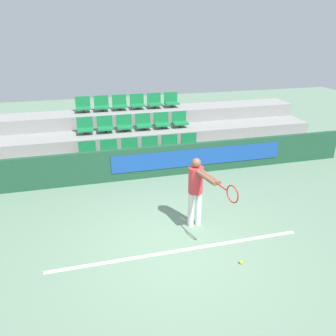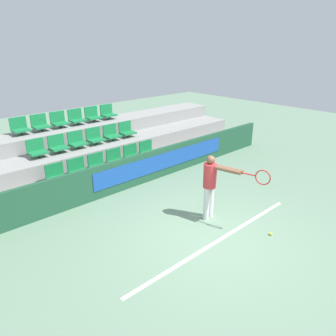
{
  "view_description": "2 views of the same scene",
  "coord_description": "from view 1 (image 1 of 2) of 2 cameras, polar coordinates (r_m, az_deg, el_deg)",
  "views": [
    {
      "loc": [
        -1.49,
        -5.05,
        3.94
      ],
      "look_at": [
        0.31,
        1.94,
        0.8
      ],
      "focal_mm": 35.0,
      "sensor_mm": 36.0,
      "label": 1
    },
    {
      "loc": [
        -4.73,
        -3.7,
        3.89
      ],
      "look_at": [
        0.5,
        1.94,
        0.89
      ],
      "focal_mm": 35.0,
      "sensor_mm": 36.0,
      "label": 2
    }
  ],
  "objects": [
    {
      "name": "stadium_chair_15",
      "position": [
        11.62,
        -5.37,
        11.27
      ],
      "size": [
        0.49,
        0.38,
        0.51
      ],
      "color": "#333333",
      "rests_on": "bleacher_tier_back"
    },
    {
      "name": "stadium_chair_2",
      "position": [
        9.69,
        -6.6,
        3.45
      ],
      "size": [
        0.49,
        0.38,
        0.51
      ],
      "color": "#333333",
      "rests_on": "bleacher_tier_front"
    },
    {
      "name": "bleacher_tier_middle",
      "position": [
        10.71,
        -5.69,
        4.21
      ],
      "size": [
        12.01,
        1.09,
        0.86
      ],
      "color": "gray",
      "rests_on": "ground"
    },
    {
      "name": "stadium_chair_14",
      "position": [
        11.54,
        -8.41,
        11.04
      ],
      "size": [
        0.49,
        0.38,
        0.51
      ],
      "color": "#333333",
      "rests_on": "bleacher_tier_back"
    },
    {
      "name": "stadium_chair_6",
      "position": [
        10.52,
        -14.23,
        6.96
      ],
      "size": [
        0.49,
        0.38,
        0.51
      ],
      "color": "#333333",
      "rests_on": "bleacher_tier_middle"
    },
    {
      "name": "bleacher_tier_back",
      "position": [
        11.67,
        -6.6,
        6.9
      ],
      "size": [
        12.01,
        1.09,
        1.29
      ],
      "color": "gray",
      "rests_on": "ground"
    },
    {
      "name": "court_baseline",
      "position": [
        6.45,
        2.05,
        -14.16
      ],
      "size": [
        4.94,
        0.08,
        0.01
      ],
      "color": "white",
      "rests_on": "ground"
    },
    {
      "name": "stadium_chair_8",
      "position": [
        10.59,
        -7.58,
        7.58
      ],
      "size": [
        0.49,
        0.38,
        0.51
      ],
      "color": "#333333",
      "rests_on": "bleacher_tier_middle"
    },
    {
      "name": "stadium_chair_3",
      "position": [
        9.79,
        -3.05,
        3.78
      ],
      "size": [
        0.49,
        0.38,
        0.51
      ],
      "color": "#333333",
      "rests_on": "bleacher_tier_front"
    },
    {
      "name": "stadium_chair_4",
      "position": [
        9.92,
        0.41,
        4.08
      ],
      "size": [
        0.49,
        0.38,
        0.51
      ],
      "color": "#333333",
      "rests_on": "bleacher_tier_front"
    },
    {
      "name": "stadium_chair_12",
      "position": [
        11.48,
        -14.58,
        10.48
      ],
      "size": [
        0.49,
        0.38,
        0.51
      ],
      "color": "#333333",
      "rests_on": "bleacher_tier_back"
    },
    {
      "name": "stadium_chair_1",
      "position": [
        9.64,
        -10.2,
        3.11
      ],
      "size": [
        0.49,
        0.38,
        0.51
      ],
      "color": "#333333",
      "rests_on": "bleacher_tier_front"
    },
    {
      "name": "bleacher_tier_front",
      "position": [
        9.78,
        -4.61,
        1.0
      ],
      "size": [
        12.01,
        1.09,
        0.43
      ],
      "color": "gray",
      "rests_on": "ground"
    },
    {
      "name": "ground_plane",
      "position": [
        6.57,
        1.64,
        -13.35
      ],
      "size": [
        30.0,
        30.0,
        0.0
      ],
      "primitive_type": "plane",
      "color": "slate"
    },
    {
      "name": "stadium_chair_10",
      "position": [
        10.8,
        -1.08,
        8.08
      ],
      "size": [
        0.49,
        0.38,
        0.51
      ],
      "color": "#333333",
      "rests_on": "bleacher_tier_middle"
    },
    {
      "name": "stadium_chair_9",
      "position": [
        10.68,
        -4.3,
        7.84
      ],
      "size": [
        0.49,
        0.38,
        0.51
      ],
      "color": "#333333",
      "rests_on": "bleacher_tier_middle"
    },
    {
      "name": "stadium_chair_5",
      "position": [
        10.08,
        3.78,
        4.36
      ],
      "size": [
        0.49,
        0.38,
        0.51
      ],
      "color": "#333333",
      "rests_on": "bleacher_tier_front"
    },
    {
      "name": "stadium_chair_13",
      "position": [
        11.49,
        -11.49,
        10.77
      ],
      "size": [
        0.49,
        0.38,
        0.51
      ],
      "color": "#333333",
      "rests_on": "bleacher_tier_back"
    },
    {
      "name": "barrier_wall",
      "position": [
        9.12,
        -3.68,
        0.95
      ],
      "size": [
        12.41,
        0.14,
        0.9
      ],
      "color": "#1E4C33",
      "rests_on": "ground"
    },
    {
      "name": "stadium_chair_0",
      "position": [
        9.62,
        -13.82,
        2.75
      ],
      "size": [
        0.49,
        0.38,
        0.51
      ],
      "color": "#333333",
      "rests_on": "bleacher_tier_front"
    },
    {
      "name": "stadium_chair_7",
      "position": [
        10.54,
        -10.9,
        7.28
      ],
      "size": [
        0.49,
        0.38,
        0.51
      ],
      "color": "#333333",
      "rests_on": "bleacher_tier_middle"
    },
    {
      "name": "stadium_chair_17",
      "position": [
        11.87,
        0.58,
        11.63
      ],
      "size": [
        0.49,
        0.38,
        0.51
      ],
      "color": "#333333",
      "rests_on": "bleacher_tier_back"
    },
    {
      "name": "stadium_chair_11",
      "position": [
        10.95,
        2.07,
        8.29
      ],
      "size": [
        0.49,
        0.38,
        0.51
      ],
      "color": "#333333",
      "rests_on": "bleacher_tier_middle"
    },
    {
      "name": "tennis_ball",
      "position": [
        6.27,
        12.61,
        -15.7
      ],
      "size": [
        0.07,
        0.07,
        0.07
      ],
      "color": "#CCDB33",
      "rests_on": "ground"
    },
    {
      "name": "stadium_chair_16",
      "position": [
        11.73,
        -2.36,
        11.46
      ],
      "size": [
        0.49,
        0.38,
        0.51
      ],
      "color": "#333333",
      "rests_on": "bleacher_tier_back"
    },
    {
      "name": "tennis_player",
      "position": [
        6.66,
        5.15,
        -3.37
      ],
      "size": [
        0.45,
        1.47,
        1.55
      ],
      "rotation": [
        0.0,
        0.0,
        0.22
      ],
      "color": "silver",
      "rests_on": "ground"
    }
  ]
}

